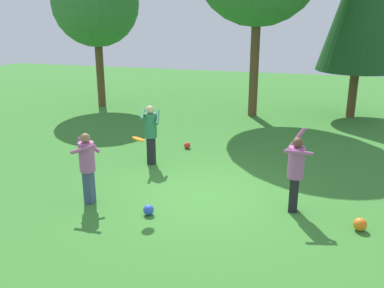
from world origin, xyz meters
The scene contains 9 objects.
ground_plane centered at (0.00, 0.00, 0.00)m, with size 40.00×40.00×0.00m, color #387A2D.
person_thrower centered at (2.00, -0.21, 0.99)m, with size 0.58×0.55×1.82m.
person_catcher centered at (-2.41, -0.99, 0.96)m, with size 0.62×0.58×1.62m.
person_bystander centered at (-1.95, 1.72, 0.98)m, with size 0.61×0.67×1.66m.
frisbee centered at (-1.29, -0.75, 1.51)m, with size 0.37×0.38×0.11m.
ball_red centered at (-1.36, 3.27, 0.10)m, with size 0.20×0.20×0.20m, color red.
ball_blue centered at (-0.93, -1.21, 0.11)m, with size 0.23×0.23×0.23m, color blue.
ball_orange centered at (3.31, -0.73, 0.13)m, with size 0.26×0.26×0.26m, color orange.
tree_far_left centered at (-6.64, 8.03, 4.33)m, with size 3.60×3.60×6.15m.
Camera 1 is at (2.11, -8.82, 4.20)m, focal length 39.99 mm.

